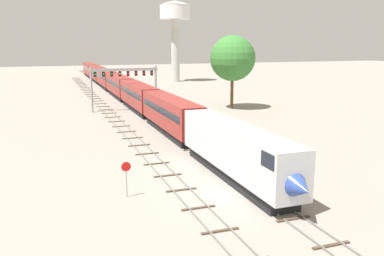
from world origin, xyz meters
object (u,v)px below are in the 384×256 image
(signal_gantry, at_px, (124,78))
(water_tower, at_px, (175,19))
(stop_sign, at_px, (126,174))
(trackside_tree_left, at_px, (233,58))
(passenger_train, at_px, (119,85))

(signal_gantry, relative_size, water_tower, 0.49)
(water_tower, bearing_deg, signal_gantry, -116.48)
(stop_sign, bearing_deg, signal_gantry, 79.59)
(water_tower, distance_m, stop_sign, 100.71)
(trackside_tree_left, bearing_deg, water_tower, 83.31)
(water_tower, bearing_deg, passenger_train, -126.25)
(passenger_train, height_order, stop_sign, passenger_train)
(passenger_train, xyz_separation_m, trackside_tree_left, (16.79, -23.78, 6.56))
(water_tower, relative_size, trackside_tree_left, 1.84)
(passenger_train, height_order, signal_gantry, signal_gantry)
(stop_sign, distance_m, trackside_tree_left, 46.98)
(stop_sign, bearing_deg, trackside_tree_left, 54.75)
(water_tower, height_order, trackside_tree_left, water_tower)
(water_tower, height_order, stop_sign, water_tower)
(passenger_train, bearing_deg, signal_gantry, -96.58)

